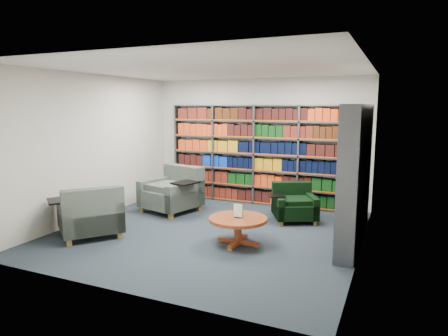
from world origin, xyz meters
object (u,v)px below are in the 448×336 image
at_px(chair_teal_left, 174,193).
at_px(coffee_table, 238,223).
at_px(chair_teal_front, 91,216).
at_px(chair_green_right, 294,205).

xyz_separation_m(chair_teal_left, coffee_table, (2.01, -1.42, -0.02)).
distance_m(chair_teal_front, coffee_table, 2.49).
distance_m(chair_teal_left, chair_teal_front, 2.10).
relative_size(chair_green_right, chair_teal_front, 0.77).
bearing_deg(coffee_table, chair_green_right, 75.08).
xyz_separation_m(chair_teal_left, chair_teal_front, (-0.39, -2.07, -0.02)).
bearing_deg(chair_teal_front, coffee_table, 15.02).
bearing_deg(chair_teal_left, chair_teal_front, -100.82).
distance_m(chair_teal_left, coffee_table, 2.46).
height_order(chair_green_right, coffee_table, chair_green_right).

